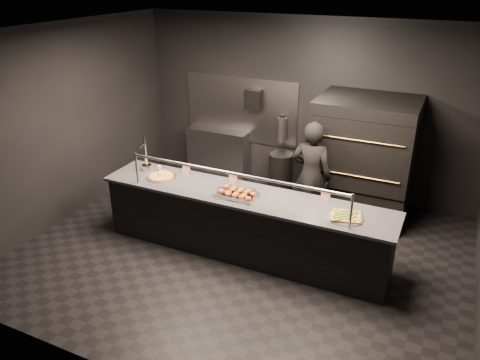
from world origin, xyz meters
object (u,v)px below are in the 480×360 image
Objects in this scene: fire_extinguisher at (282,129)px; slider_tray_b at (240,195)px; service_counter at (243,224)px; trash_bin at (281,172)px; round_pizza at (161,177)px; pizza_oven at (363,157)px; slider_tray_a at (235,192)px; towel_dispenser at (254,99)px; square_pizza at (346,216)px; prep_shelf at (218,152)px; beer_tap at (146,160)px; worker at (311,176)px.

fire_extinguisher is 1.07× the size of slider_tray_b.
service_counter is 2.14m from trash_bin.
round_pizza is (-0.95, -2.41, -0.12)m from fire_extinguisher.
pizza_oven reaches higher than slider_tray_a.
service_counter is at bearing 0.54° from round_pizza.
towel_dispenser reaches higher than square_pizza.
square_pizza reaches higher than round_pizza.
prep_shelf is 2.40m from round_pizza.
round_pizza is at bearing -21.61° from beer_tap.
worker reaches higher than prep_shelf.
service_counter reaches higher than trash_bin.
beer_tap is at bearing 172.44° from slider_tray_b.
prep_shelf is 2.65× the size of square_pizza.
slider_tray_a is at bearing -57.69° from prep_shelf.
slider_tray_b is 1.04× the size of square_pizza.
pizza_oven reaches higher than service_counter.
service_counter is at bearing -122.27° from pizza_oven.
service_counter is 2.41× the size of worker.
fire_extinguisher is at bearing 162.11° from pizza_oven.
prep_shelf is at bearing 88.65° from beer_tap.
slider_tray_a reaches higher than square_pizza.
slider_tray_b is at bearing 65.16° from worker.
pizza_oven is at bearing 95.82° from square_pizza.
square_pizza is 1.42m from worker.
square_pizza is at bearing -54.61° from fire_extinguisher.
pizza_oven is 1.59× the size of prep_shelf.
service_counter is at bearing -81.70° from fire_extinguisher.
fire_extinguisher is (0.55, 0.01, -0.49)m from towel_dispenser.
square_pizza is (0.20, -1.96, -0.03)m from pizza_oven.
beer_tap is (-1.65, 0.13, 0.62)m from service_counter.
slider_tray_a is 0.83× the size of trash_bin.
beer_tap is (-0.75, -2.26, -0.47)m from towel_dispenser.
pizza_oven reaches higher than round_pizza.
pizza_oven reaches higher than towel_dispenser.
slider_tray_b is at bearing -7.56° from beer_tap.
slider_tray_b is (0.35, -2.49, -0.11)m from fire_extinguisher.
towel_dispenser is at bearing 166.86° from pizza_oven.
worker is at bearing -50.19° from trash_bin.
pizza_oven is 2.23m from towel_dispenser.
service_counter is 2.78m from towel_dispenser.
fire_extinguisher is 0.30× the size of worker.
trash_bin is 0.42× the size of worker.
slider_tray_b reaches higher than round_pizza.
prep_shelf is at bearing 124.59° from service_counter.
slider_tray_a is at bearing -152.97° from service_counter.
slider_tray_b is 2.31m from trash_bin.
round_pizza is at bearing 178.94° from square_pizza.
service_counter reaches higher than slider_tray_a.
worker is at bearing 63.48° from slider_tray_b.
trash_bin is at bearing 96.60° from service_counter.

